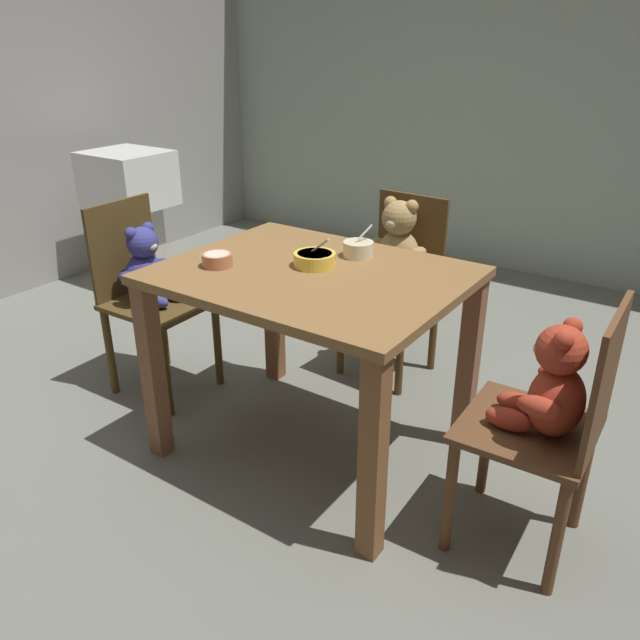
{
  "coord_description": "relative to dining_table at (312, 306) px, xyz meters",
  "views": [
    {
      "loc": [
        1.23,
        -1.74,
        1.53
      ],
      "look_at": [
        0.0,
        0.05,
        0.54
      ],
      "focal_mm": 35.43,
      "sensor_mm": 36.0,
      "label": 1
    }
  ],
  "objects": [
    {
      "name": "teddy_chair_near_left",
      "position": [
        -0.89,
        -0.01,
        -0.1
      ],
      "size": [
        0.43,
        0.4,
        0.87
      ],
      "rotation": [
        0.0,
        0.0,
        0.02
      ],
      "color": "#4C391A",
      "rests_on": "ground_plane"
    },
    {
      "name": "ground_plane",
      "position": [
        0.0,
        0.0,
        -0.64
      ],
      "size": [
        5.2,
        5.2,
        0.04
      ],
      "color": "slate"
    },
    {
      "name": "dining_table",
      "position": [
        0.0,
        0.0,
        0.0
      ],
      "size": [
        1.06,
        0.84,
        0.76
      ],
      "color": "brown",
      "rests_on": "ground_plane"
    },
    {
      "name": "teddy_chair_far_center",
      "position": [
        -0.06,
        0.77,
        -0.07
      ],
      "size": [
        0.42,
        0.4,
        0.86
      ],
      "rotation": [
        0.0,
        0.0,
        -1.63
      ],
      "color": "#4B3218",
      "rests_on": "ground_plane"
    },
    {
      "name": "porridge_bowl_terracotta_near_left",
      "position": [
        -0.32,
        -0.15,
        0.16
      ],
      "size": [
        0.11,
        0.11,
        0.05
      ],
      "color": "#B86D4E",
      "rests_on": "dining_table"
    },
    {
      "name": "sink_basin",
      "position": [
        -2.05,
        0.88,
        -0.06
      ],
      "size": [
        0.49,
        0.44,
        0.86
      ],
      "color": "#B7B2A8",
      "rests_on": "ground_plane"
    },
    {
      "name": "teddy_chair_near_right",
      "position": [
        0.89,
        -0.04,
        -0.09
      ],
      "size": [
        0.4,
        0.41,
        0.86
      ],
      "rotation": [
        0.0,
        0.0,
        3.17
      ],
      "color": "brown",
      "rests_on": "ground_plane"
    },
    {
      "name": "porridge_bowl_cream_far_center",
      "position": [
        0.05,
        0.23,
        0.17
      ],
      "size": [
        0.12,
        0.12,
        0.12
      ],
      "color": "beige",
      "rests_on": "dining_table"
    },
    {
      "name": "wall_rear",
      "position": [
        0.0,
        2.56,
        0.8
      ],
      "size": [
        5.2,
        0.08,
        2.85
      ],
      "primitive_type": "cube",
      "color": "#929E8C",
      "rests_on": "ground_plane"
    },
    {
      "name": "porridge_bowl_yellow_center",
      "position": [
        -0.02,
        0.05,
        0.16
      ],
      "size": [
        0.16,
        0.15,
        0.13
      ],
      "color": "yellow",
      "rests_on": "dining_table"
    }
  ]
}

